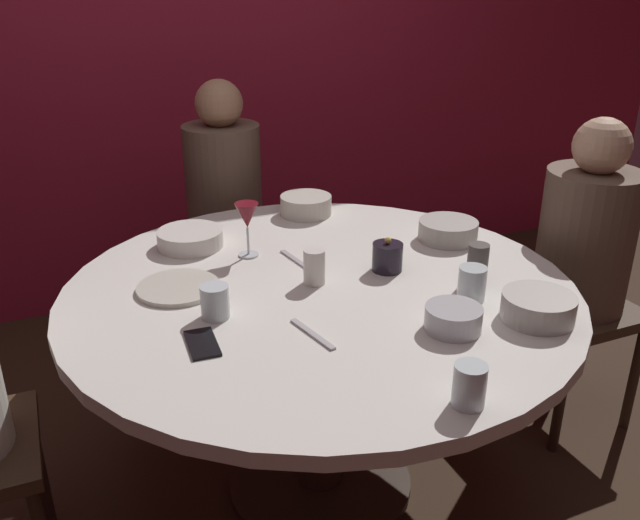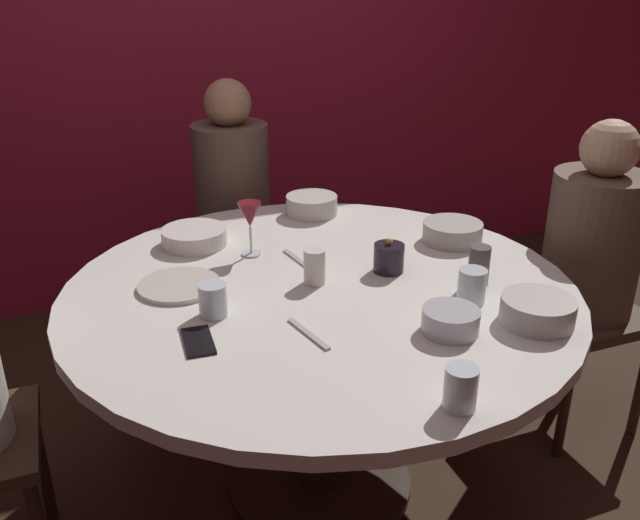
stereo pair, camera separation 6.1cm
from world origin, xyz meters
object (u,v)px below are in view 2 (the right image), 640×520
at_px(seated_diner_right, 593,246).
at_px(bowl_small_white, 194,237).
at_px(bowl_salad_center, 537,311).
at_px(cup_far_edge, 472,286).
at_px(cell_phone, 198,341).
at_px(cup_center_front, 315,267).
at_px(cup_near_candle, 213,300).
at_px(dinner_plate, 179,285).
at_px(wine_glass, 250,217).
at_px(bowl_serving_large, 450,321).
at_px(cup_by_right_diner, 461,388).
at_px(candle_holder, 389,258).
at_px(dining_table, 320,325).
at_px(bowl_rice_portion, 452,232).
at_px(bowl_sauce_side, 312,205).
at_px(cup_by_left_diner, 479,265).
at_px(seated_diner_back, 232,189).

relative_size(seated_diner_right, bowl_small_white, 5.32).
distance_m(bowl_salad_center, cup_far_edge, 0.19).
relative_size(cell_phone, cup_center_front, 1.33).
xyz_separation_m(cup_near_candle, cup_center_front, (0.32, 0.09, 0.01)).
distance_m(dinner_plate, cup_near_candle, 0.21).
bearing_deg(wine_glass, bowl_serving_large, -63.55).
bearing_deg(bowl_salad_center, cup_by_right_diner, -147.85).
bearing_deg(candle_holder, dining_table, -175.88).
bearing_deg(candle_holder, bowl_rice_portion, 24.05).
relative_size(candle_holder, cup_by_right_diner, 1.14).
distance_m(bowl_salad_center, bowl_sauce_side, 1.02).
height_order(cell_phone, bowl_serving_large, bowl_serving_large).
bearing_deg(dinner_plate, seated_diner_right, -5.52).
relative_size(seated_diner_right, bowl_rice_portion, 5.76).
bearing_deg(cup_by_left_diner, seated_diner_back, 110.19).
xyz_separation_m(candle_holder, cup_by_left_diner, (0.20, -0.17, 0.01)).
relative_size(cell_phone, bowl_serving_large, 0.96).
relative_size(wine_glass, cup_center_front, 1.68).
distance_m(wine_glass, cup_center_front, 0.30).
distance_m(candle_holder, cup_far_edge, 0.29).
distance_m(dinner_plate, cup_by_left_diner, 0.87).
distance_m(seated_diner_right, bowl_sauce_side, 1.00).
bearing_deg(bowl_serving_large, wine_glass, 116.45).
bearing_deg(dinner_plate, cup_far_edge, -27.56).
relative_size(dinner_plate, bowl_sauce_side, 1.24).
xyz_separation_m(bowl_serving_large, cup_near_candle, (-0.54, 0.30, 0.01)).
xyz_separation_m(cup_by_right_diner, cup_far_edge, (0.29, 0.41, 0.00)).
relative_size(dining_table, dinner_plate, 6.28).
bearing_deg(cup_by_left_diner, bowl_serving_large, -136.27).
distance_m(cup_near_candle, cup_by_right_diner, 0.70).
xyz_separation_m(seated_diner_right, cup_near_candle, (-1.33, -0.07, 0.07)).
bearing_deg(dining_table, bowl_rice_portion, 15.98).
height_order(dinner_plate, bowl_small_white, bowl_small_white).
bearing_deg(cell_phone, bowl_rice_portion, 23.93).
bearing_deg(seated_diner_back, wine_glass, -9.68).
bearing_deg(cup_by_left_diner, wine_glass, 140.88).
bearing_deg(cup_near_candle, seated_diner_right, 2.93).
bearing_deg(cup_center_front, dinner_plate, 163.11).
xyz_separation_m(bowl_rice_portion, cup_by_right_diner, (-0.48, -0.81, 0.01)).
distance_m(dining_table, cell_phone, 0.46).
bearing_deg(cell_phone, bowl_small_white, 82.67).
distance_m(cell_phone, cup_by_right_diner, 0.65).
distance_m(cup_by_left_diner, cup_center_front, 0.47).
relative_size(bowl_salad_center, bowl_rice_portion, 0.96).
xyz_separation_m(dinner_plate, bowl_sauce_side, (0.58, 0.45, 0.03)).
bearing_deg(dinner_plate, bowl_salad_center, -33.55).
relative_size(wine_glass, cup_near_candle, 1.94).
bearing_deg(bowl_salad_center, cell_phone, 165.30).
bearing_deg(dinner_plate, cup_near_candle, -74.66).
bearing_deg(cup_by_left_diner, seated_diner_right, 15.42).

